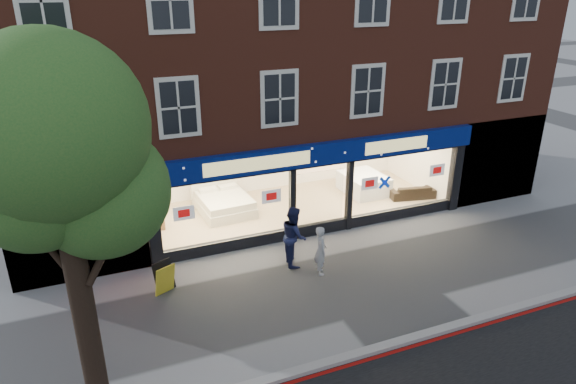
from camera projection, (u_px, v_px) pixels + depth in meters
ground at (365, 277)px, 15.01m from camera, size 120.00×120.00×0.00m
kerb_line at (431, 341)px, 12.36m from camera, size 60.00×0.10×0.01m
kerb_stone at (426, 334)px, 12.51m from camera, size 60.00×0.25×0.12m
showroom_floor at (295, 208)px, 19.48m from camera, size 11.00×4.50×0.10m
building at (278, 22)px, 18.38m from camera, size 19.00×8.26×10.30m
street_tree at (56, 181)px, 8.59m from camera, size 4.00×3.20×6.60m
display_bed at (224, 202)px, 18.97m from camera, size 1.97×2.33×1.26m
bedside_table at (158, 221)px, 17.68m from camera, size 0.50×0.50×0.55m
mattress_stack at (364, 184)px, 20.64m from camera, size 1.57×1.95×0.75m
sofa at (412, 191)px, 20.19m from camera, size 1.87×1.03×0.52m
a_board at (164, 278)px, 14.14m from camera, size 0.69×0.59×0.91m
pedestrian_grey at (321, 250)px, 14.97m from camera, size 0.48×0.62×1.51m
pedestrian_blue at (294, 236)px, 15.44m from camera, size 0.86×1.02×1.87m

